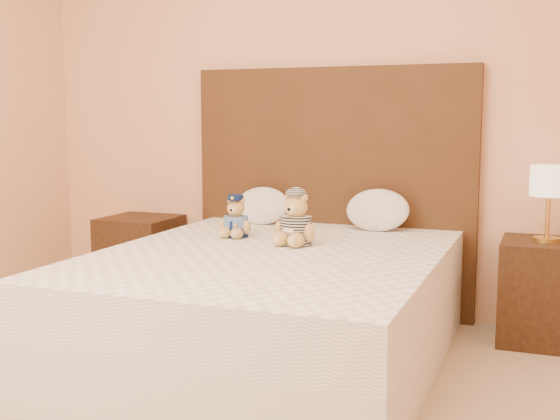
# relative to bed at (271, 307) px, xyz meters

# --- Properties ---
(bed) EXTENTS (1.60, 2.00, 0.55)m
(bed) POSITION_rel_bed_xyz_m (0.00, 0.00, 0.00)
(bed) COLOR white
(bed) RESTS_ON ground
(headboard) EXTENTS (1.75, 0.08, 1.50)m
(headboard) POSITION_rel_bed_xyz_m (0.00, 1.01, 0.47)
(headboard) COLOR #472715
(headboard) RESTS_ON ground
(nightstand_left) EXTENTS (0.45, 0.45, 0.55)m
(nightstand_left) POSITION_rel_bed_xyz_m (-1.25, 0.80, -0.00)
(nightstand_left) COLOR #3C2513
(nightstand_left) RESTS_ON ground
(nightstand_right) EXTENTS (0.45, 0.45, 0.55)m
(nightstand_right) POSITION_rel_bed_xyz_m (1.25, 0.80, -0.00)
(nightstand_right) COLOR #3C2513
(nightstand_right) RESTS_ON ground
(lamp) EXTENTS (0.20, 0.20, 0.40)m
(lamp) POSITION_rel_bed_xyz_m (1.25, 0.80, 0.57)
(lamp) COLOR gold
(lamp) RESTS_ON nightstand_right
(teddy_police) EXTENTS (0.20, 0.19, 0.23)m
(teddy_police) POSITION_rel_bed_xyz_m (-0.34, 0.33, 0.39)
(teddy_police) COLOR tan
(teddy_police) RESTS_ON bed
(teddy_prisoner) EXTENTS (0.28, 0.27, 0.27)m
(teddy_prisoner) POSITION_rel_bed_xyz_m (0.05, 0.22, 0.41)
(teddy_prisoner) COLOR tan
(teddy_prisoner) RESTS_ON bed
(pillow_left) EXTENTS (0.35, 0.22, 0.24)m
(pillow_left) POSITION_rel_bed_xyz_m (-0.39, 0.83, 0.40)
(pillow_left) COLOR white
(pillow_left) RESTS_ON bed
(pillow_right) EXTENTS (0.37, 0.24, 0.26)m
(pillow_right) POSITION_rel_bed_xyz_m (0.33, 0.83, 0.41)
(pillow_right) COLOR white
(pillow_right) RESTS_ON bed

